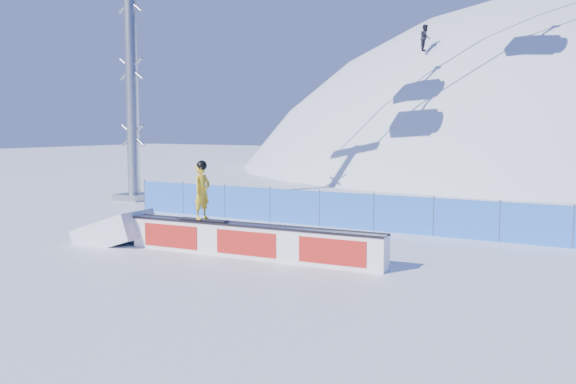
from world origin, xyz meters
The scene contains 6 objects.
ground centered at (0.00, 0.00, 0.00)m, with size 160.00×160.00×0.00m, color white.
snow_hill centered at (0.00, 42.00, -18.00)m, with size 64.00×64.00×64.00m.
safety_fence centered at (0.00, 4.50, 0.60)m, with size 22.05×0.05×1.30m.
rail_box centered at (-2.06, -1.12, 0.44)m, with size 7.41×0.95×0.89m.
snow_ramp centered at (-6.67, -1.39, 0.00)m, with size 2.09×1.39×0.78m, color white, non-canonical shape.
snowboarder centered at (-3.55, -1.21, 1.68)m, with size 1.56×0.57×1.62m.
Camera 1 is at (7.15, -14.76, 3.41)m, focal length 40.00 mm.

